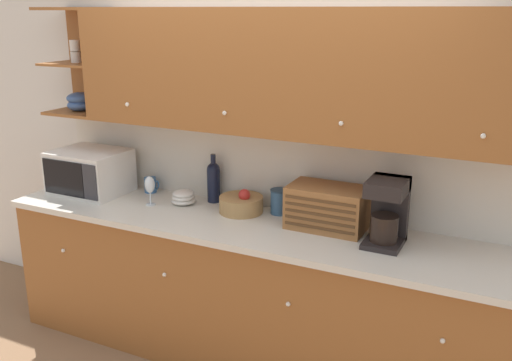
% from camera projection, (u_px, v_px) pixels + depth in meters
% --- Properties ---
extents(ground_plane, '(24.00, 24.00, 0.00)m').
position_uv_depth(ground_plane, '(270.00, 332.00, 4.05)').
color(ground_plane, '#896647').
extents(wall_back, '(5.67, 0.06, 2.60)m').
position_uv_depth(wall_back, '(274.00, 154.00, 3.70)').
color(wall_back, silver).
rests_on(wall_back, ground_plane).
extents(counter_unit, '(3.29, 0.69, 0.95)m').
position_uv_depth(counter_unit, '(249.00, 292.00, 3.63)').
color(counter_unit, '#935628').
rests_on(counter_unit, ground_plane).
extents(backsplash_panel, '(3.27, 0.01, 0.54)m').
position_uv_depth(backsplash_panel, '(271.00, 168.00, 3.69)').
color(backsplash_panel, silver).
rests_on(backsplash_panel, counter_unit).
extents(upper_cabinets, '(3.27, 0.36, 0.73)m').
position_uv_depth(upper_cabinets, '(286.00, 73.00, 3.29)').
color(upper_cabinets, '#935628').
rests_on(upper_cabinets, backsplash_panel).
extents(microwave, '(0.50, 0.41, 0.30)m').
position_uv_depth(microwave, '(90.00, 172.00, 4.02)').
color(microwave, silver).
rests_on(microwave, counter_unit).
extents(mug, '(0.10, 0.09, 0.11)m').
position_uv_depth(mug, '(151.00, 185.00, 4.05)').
color(mug, '#38669E').
rests_on(mug, counter_unit).
extents(wine_glass, '(0.07, 0.07, 0.20)m').
position_uv_depth(wine_glass, '(150.00, 186.00, 3.77)').
color(wine_glass, silver).
rests_on(wine_glass, counter_unit).
extents(bowl_stack_on_counter, '(0.16, 0.16, 0.09)m').
position_uv_depth(bowl_stack_on_counter, '(183.00, 197.00, 3.82)').
color(bowl_stack_on_counter, silver).
rests_on(bowl_stack_on_counter, counter_unit).
extents(wine_bottle, '(0.09, 0.09, 0.33)m').
position_uv_depth(wine_bottle, '(214.00, 180.00, 3.83)').
color(wine_bottle, black).
rests_on(wine_bottle, counter_unit).
extents(fruit_basket, '(0.28, 0.28, 0.17)m').
position_uv_depth(fruit_basket, '(241.00, 204.00, 3.66)').
color(fruit_basket, '#A87F4C').
rests_on(fruit_basket, counter_unit).
extents(storage_canister, '(0.12, 0.12, 0.16)m').
position_uv_depth(storage_canister, '(280.00, 201.00, 3.62)').
color(storage_canister, '#33567A').
rests_on(storage_canister, counter_unit).
extents(bread_box, '(0.46, 0.28, 0.26)m').
position_uv_depth(bread_box, '(327.00, 207.00, 3.37)').
color(bread_box, '#996033').
rests_on(bread_box, counter_unit).
extents(coffee_maker, '(0.20, 0.26, 0.38)m').
position_uv_depth(coffee_maker, '(387.00, 210.00, 3.13)').
color(coffee_maker, black).
rests_on(coffee_maker, counter_unit).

